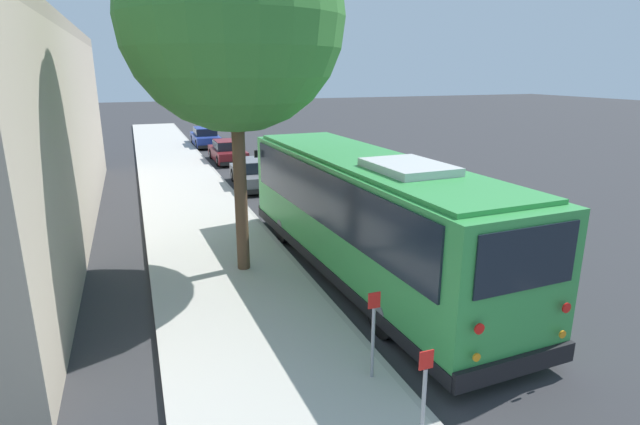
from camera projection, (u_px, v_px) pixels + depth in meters
ground_plane at (357, 267)px, 13.65m from camera, size 160.00×160.00×0.00m
sidewalk_slab at (230, 283)px, 12.45m from camera, size 80.00×3.71×0.15m
curb_strip at (303, 273)px, 13.09m from camera, size 80.00×0.14×0.15m
shuttle_bus at (365, 209)px, 12.76m from camera, size 11.14×3.17×3.30m
parked_sedan_gray at (254, 174)px, 22.95m from camera, size 4.38×1.83×1.29m
parked_sedan_maroon at (228, 152)px, 29.18m from camera, size 4.23×1.75×1.28m
parked_sedan_blue at (205, 137)px, 35.18m from camera, size 4.56×1.72×1.33m
street_tree at (231, 2)px, 11.55m from camera, size 5.27×5.27×9.64m
sign_post_near at (424, 394)px, 6.91m from camera, size 0.06×0.22×1.41m
sign_post_far at (373, 334)px, 8.32m from camera, size 0.06×0.22×1.57m
lane_stripe_mid at (515, 275)px, 13.12m from camera, size 2.40×0.14×0.01m
lane_stripe_ahead at (401, 215)px, 18.53m from camera, size 2.40×0.14×0.01m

